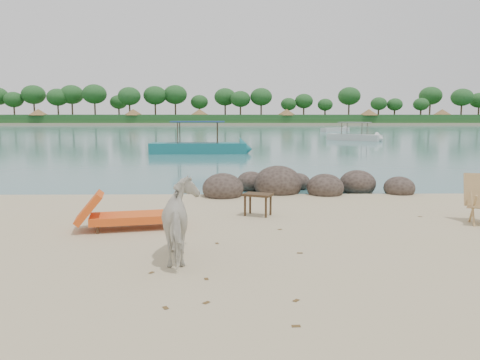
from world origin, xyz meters
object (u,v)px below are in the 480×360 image
object	(u,v)px
boat_near	(198,127)
cow	(183,222)
boulders	(295,186)
lounge_chair	(135,214)
side_table	(258,206)

from	to	relation	value
boat_near	cow	bearing A→B (deg)	-86.98
boulders	cow	xyz separation A→B (m)	(-2.75, -6.92, 0.44)
boulders	lounge_chair	size ratio (longest dim) A/B	2.84
boat_near	lounge_chair	bearing A→B (deg)	-89.92
side_table	lounge_chair	size ratio (longest dim) A/B	0.29
side_table	lounge_chair	world-z (taller)	lounge_chair
cow	side_table	bearing A→B (deg)	-122.63
lounge_chair	boat_near	distance (m)	21.50
boulders	side_table	xyz separation A→B (m)	(-1.35, -3.54, 0.05)
side_table	boat_near	distance (m)	20.49
boat_near	boulders	bearing A→B (deg)	-76.35
cow	lounge_chair	distance (m)	2.50
boat_near	side_table	bearing A→B (deg)	-82.47
cow	boulders	bearing A→B (deg)	-121.80
boulders	boat_near	size ratio (longest dim) A/B	0.91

